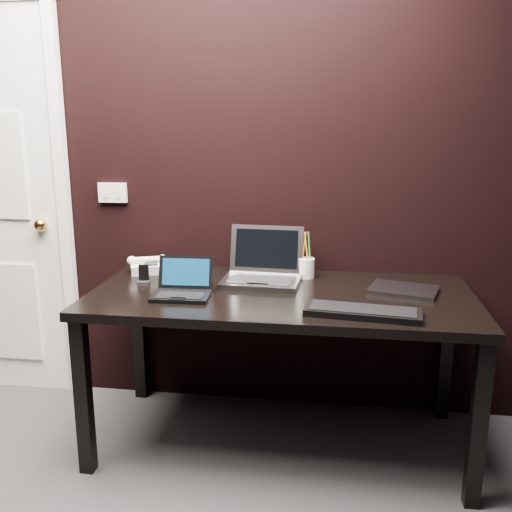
# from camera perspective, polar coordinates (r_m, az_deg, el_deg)

# --- Properties ---
(wall_back) EXTENTS (4.00, 0.00, 4.00)m
(wall_back) POSITION_cam_1_polar(r_m,az_deg,el_deg) (2.88, -2.59, 9.71)
(wall_back) COLOR black
(wall_back) RESTS_ON ground
(wall_switch) EXTENTS (0.15, 0.02, 0.10)m
(wall_switch) POSITION_cam_1_polar(r_m,az_deg,el_deg) (3.06, -14.15, 6.16)
(wall_switch) COLOR silver
(wall_switch) RESTS_ON wall_back
(desk) EXTENTS (1.70, 0.80, 0.74)m
(desk) POSITION_cam_1_polar(r_m,az_deg,el_deg) (2.57, 2.50, -5.30)
(desk) COLOR black
(desk) RESTS_ON ground
(netbook) EXTENTS (0.26, 0.23, 0.16)m
(netbook) POSITION_cam_1_polar(r_m,az_deg,el_deg) (2.51, -7.35, -3.27)
(netbook) COLOR black
(netbook) RESTS_ON desk
(silver_laptop) EXTENTS (0.37, 0.34, 0.25)m
(silver_laptop) POSITION_cam_1_polar(r_m,az_deg,el_deg) (2.70, 0.64, -1.62)
(silver_laptop) COLOR gray
(silver_laptop) RESTS_ON desk
(ext_keyboard) EXTENTS (0.47, 0.21, 0.03)m
(ext_keyboard) POSITION_cam_1_polar(r_m,az_deg,el_deg) (2.29, 10.62, -5.50)
(ext_keyboard) COLOR black
(ext_keyboard) RESTS_ON desk
(closed_laptop) EXTENTS (0.33, 0.28, 0.02)m
(closed_laptop) POSITION_cam_1_polar(r_m,az_deg,el_deg) (2.63, 14.53, -3.31)
(closed_laptop) COLOR gray
(closed_laptop) RESTS_ON desk
(desk_phone) EXTENTS (0.21, 0.20, 0.10)m
(desk_phone) POSITION_cam_1_polar(r_m,az_deg,el_deg) (2.91, -10.80, -0.95)
(desk_phone) COLOR silver
(desk_phone) RESTS_ON desk
(mobile_phone) EXTENTS (0.06, 0.05, 0.09)m
(mobile_phone) POSITION_cam_1_polar(r_m,az_deg,el_deg) (2.70, -11.15, -2.10)
(mobile_phone) COLOR black
(mobile_phone) RESTS_ON desk
(pen_cup) EXTENTS (0.10, 0.10, 0.23)m
(pen_cup) POSITION_cam_1_polar(r_m,az_deg,el_deg) (2.77, 5.07, -1.11)
(pen_cup) COLOR silver
(pen_cup) RESTS_ON desk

